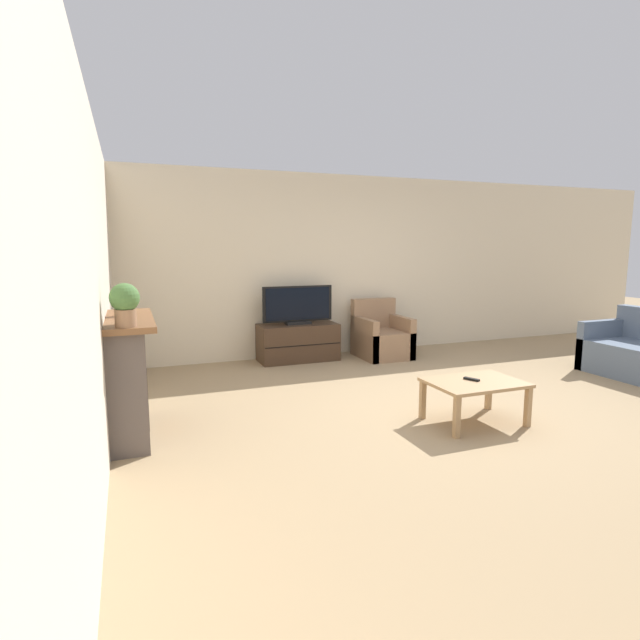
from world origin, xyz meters
TOP-DOWN VIEW (x-y plane):
  - ground_plane at (0.00, 0.00)m, footprint 24.00×24.00m
  - wall_back at (0.00, 2.79)m, footprint 12.00×0.06m
  - wall_left at (-3.43, 0.00)m, footprint 0.06×12.00m
  - fireplace at (-3.24, 0.31)m, footprint 0.42×1.27m
  - mantel_vase_left at (-3.23, -0.08)m, footprint 0.10×0.10m
  - mantel_clock at (-3.23, 0.43)m, footprint 0.08×0.11m
  - potted_plant at (-3.23, -0.24)m, footprint 0.22×0.22m
  - tv_stand at (-0.95, 2.47)m, footprint 1.13×0.51m
  - tv at (-0.95, 2.47)m, footprint 1.03×0.18m
  - armchair at (0.29, 2.26)m, footprint 0.70×0.76m
  - coffee_table at (-0.23, -0.56)m, footprint 0.86×0.61m
  - remote at (-0.24, -0.53)m, footprint 0.10×0.15m

SIDE VIEW (x-z plane):
  - ground_plane at x=0.00m, z-range 0.00..0.00m
  - tv_stand at x=-0.95m, z-range 0.00..0.53m
  - armchair at x=0.29m, z-range -0.14..0.71m
  - coffee_table at x=-0.23m, z-range 0.15..0.55m
  - remote at x=-0.24m, z-range 0.40..0.42m
  - fireplace at x=-3.24m, z-range 0.01..1.05m
  - tv at x=-0.95m, z-range 0.51..1.06m
  - mantel_clock at x=-3.23m, z-range 1.04..1.19m
  - mantel_vase_left at x=-3.23m, z-range 1.03..1.27m
  - potted_plant at x=-3.23m, z-range 1.06..1.39m
  - wall_back at x=0.00m, z-range 0.00..2.70m
  - wall_left at x=-3.43m, z-range 0.00..2.70m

